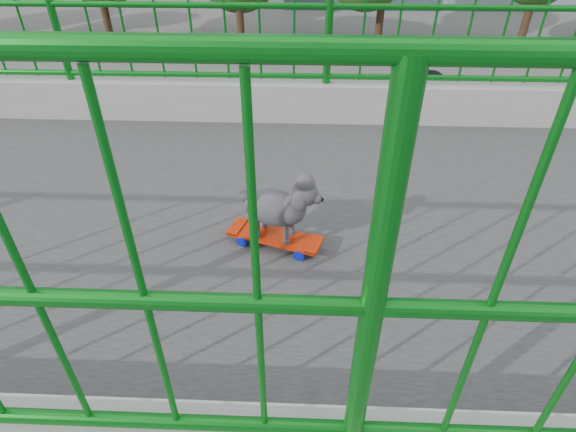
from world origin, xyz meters
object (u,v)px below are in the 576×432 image
at_px(car_1, 346,201).
at_px(car_4, 431,86).
at_px(car_3, 104,107).
at_px(skateboard, 275,238).
at_px(car_7, 510,155).
at_px(poodle, 278,205).

bearing_deg(car_1, car_4, 155.07).
height_order(car_1, car_4, car_1).
height_order(car_1, car_3, car_3).
bearing_deg(skateboard, car_7, 167.96).
distance_m(poodle, car_3, 18.93).
xyz_separation_m(car_3, car_4, (-3.20, 14.01, -0.09)).
bearing_deg(car_7, skateboard, 149.93).
distance_m(car_1, car_3, 11.49).
distance_m(poodle, car_1, 11.50).
height_order(poodle, car_7, poodle).
xyz_separation_m(poodle, car_3, (-15.80, -8.17, -6.47)).
xyz_separation_m(skateboard, poodle, (0.01, 0.02, 0.21)).
bearing_deg(car_1, car_7, 118.50).
relative_size(car_1, car_4, 1.15).
distance_m(car_1, car_4, 10.59).
distance_m(skateboard, car_4, 20.87).
height_order(poodle, car_4, poodle).
height_order(car_4, car_7, car_4).
xyz_separation_m(skateboard, car_7, (-12.59, 7.29, -6.35)).
distance_m(skateboard, car_1, 11.38).
bearing_deg(car_1, poodle, -8.33).
bearing_deg(car_3, car_1, -123.84).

